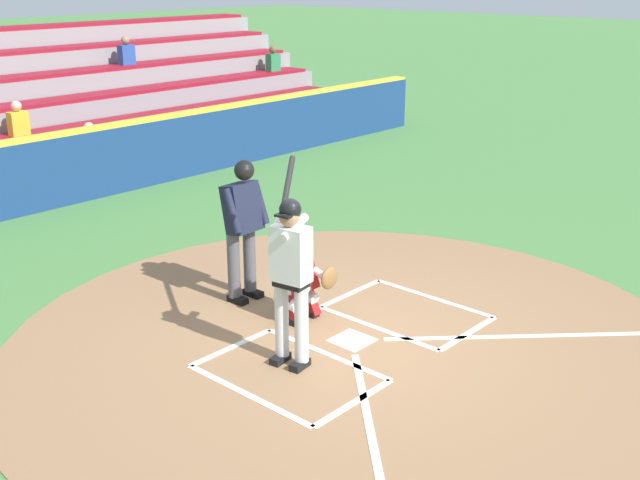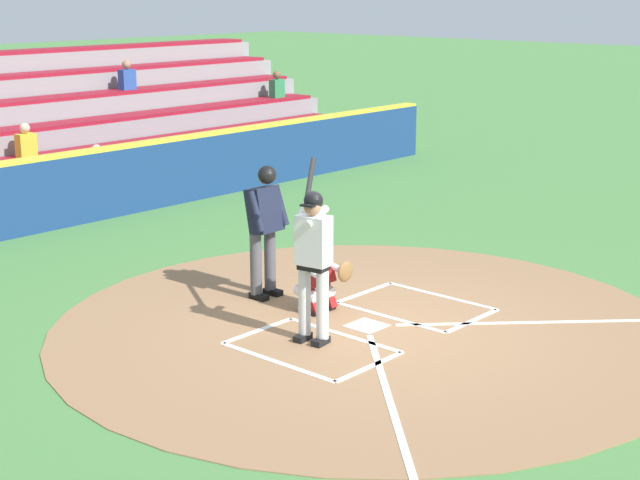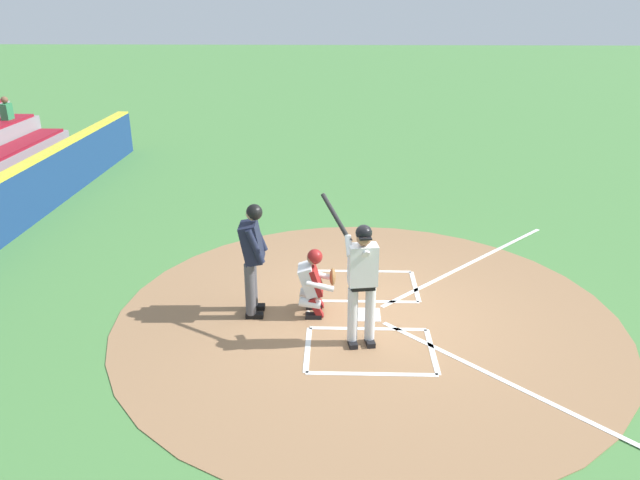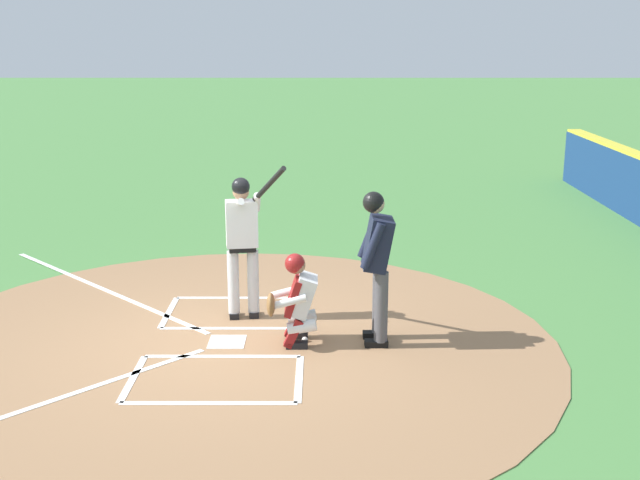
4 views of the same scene
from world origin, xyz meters
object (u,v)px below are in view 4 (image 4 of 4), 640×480
object	(u,v)px
catcher	(297,298)
plate_umpire	(377,257)
batter	(243,237)
baseball	(305,340)

from	to	relation	value
catcher	plate_umpire	distance (m)	1.07
batter	baseball	size ratio (longest dim) A/B	28.76
batter	baseball	world-z (taller)	batter
batter	catcher	world-z (taller)	batter
plate_umpire	batter	bearing A→B (deg)	62.79
batter	catcher	distance (m)	1.25
batter	catcher	xyz separation A→B (m)	(-0.90, -0.71, -0.51)
batter	plate_umpire	world-z (taller)	batter
catcher	baseball	distance (m)	0.56
plate_umpire	baseball	world-z (taller)	plate_umpire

